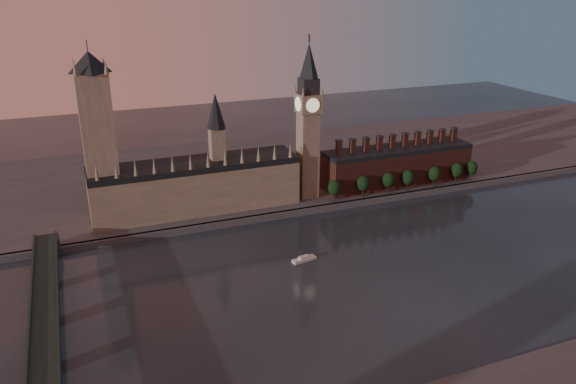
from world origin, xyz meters
name	(u,v)px	position (x,y,z in m)	size (l,w,h in m)	color
ground	(375,279)	(0.00, 0.00, 0.00)	(900.00, 900.00, 0.00)	black
north_bank	(261,171)	(0.00, 178.04, 2.00)	(900.00, 182.00, 4.00)	#4B4B50
palace_of_westminster	(197,183)	(-64.41, 114.91, 21.63)	(130.00, 30.30, 74.00)	gray
victoria_tower	(98,134)	(-120.00, 115.00, 59.09)	(24.00, 24.00, 108.00)	gray
big_ben	(308,120)	(10.00, 110.00, 56.83)	(15.00, 15.00, 107.00)	gray
chimney_block	(397,165)	(80.00, 110.00, 17.82)	(110.00, 25.00, 37.00)	#52261F
embankment_tree_0	(334,188)	(22.59, 94.22, 13.47)	(8.60, 8.60, 14.88)	black
embankment_tree_1	(363,183)	(44.57, 95.13, 13.47)	(8.60, 8.60, 14.88)	black
embankment_tree_2	(388,180)	(64.17, 94.97, 13.47)	(8.60, 8.60, 14.88)	black
embankment_tree_3	(408,177)	(79.56, 94.37, 13.47)	(8.60, 8.60, 14.88)	black
embankment_tree_4	(434,174)	(101.39, 94.10, 13.47)	(8.60, 8.60, 14.88)	black
embankment_tree_5	(457,170)	(120.98, 94.71, 13.47)	(8.60, 8.60, 14.88)	black
embankment_tree_6	(472,168)	(134.24, 94.86, 13.47)	(8.60, 8.60, 14.88)	black
westminster_bridge	(45,336)	(-155.00, -2.70, 7.44)	(14.00, 200.00, 11.55)	black
river_boat	(304,259)	(-26.00, 31.27, 1.05)	(14.18, 6.32, 2.74)	silver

